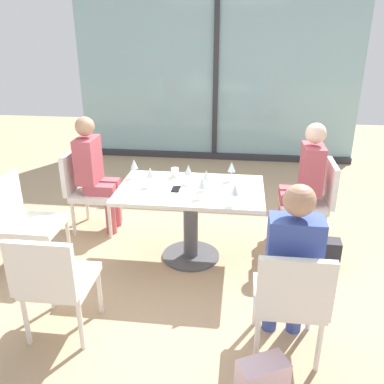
{
  "coord_description": "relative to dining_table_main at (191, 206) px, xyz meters",
  "views": [
    {
      "loc": [
        0.44,
        -3.49,
        2.16
      ],
      "look_at": [
        0.0,
        0.1,
        0.65
      ],
      "focal_mm": 38.64,
      "sensor_mm": 36.0,
      "label": 1
    }
  ],
  "objects": [
    {
      "name": "wine_glass_1",
      "position": [
        -0.58,
        0.22,
        0.32
      ],
      "size": [
        0.07,
        0.07,
        0.18
      ],
      "color": "silver",
      "rests_on": "dining_table_main"
    },
    {
      "name": "handbag_1",
      "position": [
        0.64,
        -1.59,
        -0.41
      ],
      "size": [
        0.34,
        0.28,
        0.28
      ],
      "primitive_type": "cube",
      "rotation": [
        0.0,
        0.0,
        0.47
      ],
      "color": "beige",
      "rests_on": "ground_plane"
    },
    {
      "name": "wine_glass_0",
      "position": [
        0.36,
        0.25,
        0.32
      ],
      "size": [
        0.07,
        0.07,
        0.18
      ],
      "color": "silver",
      "rests_on": "dining_table_main"
    },
    {
      "name": "window_wall_backdrop",
      "position": [
        0.0,
        3.2,
        0.67
      ],
      "size": [
        4.46,
        0.1,
        2.7
      ],
      "color": "#8DB7BC",
      "rests_on": "ground_plane"
    },
    {
      "name": "wine_glass_5",
      "position": [
        0.41,
        -0.32,
        0.32
      ],
      "size": [
        0.07,
        0.07,
        0.18
      ],
      "color": "silver",
      "rests_on": "dining_table_main"
    },
    {
      "name": "chair_side_end",
      "position": [
        -1.49,
        -0.32,
        -0.05
      ],
      "size": [
        0.5,
        0.46,
        0.87
      ],
      "color": "silver",
      "rests_on": "ground_plane"
    },
    {
      "name": "ground_plane",
      "position": [
        0.0,
        0.0,
        -0.55
      ],
      "size": [
        12.0,
        12.0,
        0.0
      ],
      "primitive_type": "plane",
      "color": "tan"
    },
    {
      "name": "coffee_cup",
      "position": [
        -0.19,
        0.28,
        0.23
      ],
      "size": [
        0.08,
        0.08,
        0.09
      ],
      "primitive_type": "cylinder",
      "color": "white",
      "rests_on": "dining_table_main"
    },
    {
      "name": "handbag_0",
      "position": [
        1.25,
        -0.02,
        -0.41
      ],
      "size": [
        0.31,
        0.17,
        0.28
      ],
      "primitive_type": "cube",
      "rotation": [
        0.0,
        0.0,
        -0.05
      ],
      "color": "#232328",
      "rests_on": "ground_plane"
    },
    {
      "name": "chair_front_right",
      "position": [
        0.81,
        -1.22,
        -0.05
      ],
      "size": [
        0.46,
        0.5,
        0.87
      ],
      "color": "silver",
      "rests_on": "ground_plane"
    },
    {
      "name": "wine_glass_2",
      "position": [
        0.14,
        -0.01,
        0.32
      ],
      "size": [
        0.07,
        0.07,
        0.18
      ],
      "color": "silver",
      "rests_on": "dining_table_main"
    },
    {
      "name": "person_far_left",
      "position": [
        -1.09,
        0.48,
        0.15
      ],
      "size": [
        0.39,
        0.34,
        1.26
      ],
      "color": "#B24C56",
      "rests_on": "ground_plane"
    },
    {
      "name": "chair_far_left",
      "position": [
        -1.2,
        0.48,
        -0.05
      ],
      "size": [
        0.5,
        0.46,
        0.87
      ],
      "color": "silver",
      "rests_on": "ground_plane"
    },
    {
      "name": "person_front_right",
      "position": [
        0.81,
        -1.11,
        0.15
      ],
      "size": [
        0.34,
        0.39,
        1.26
      ],
      "color": "#384C9E",
      "rests_on": "ground_plane"
    },
    {
      "name": "chair_front_left",
      "position": [
        -0.81,
        -1.22,
        -0.05
      ],
      "size": [
        0.46,
        0.5,
        0.87
      ],
      "color": "silver",
      "rests_on": "ground_plane"
    },
    {
      "name": "cell_phone_on_table",
      "position": [
        -0.13,
        -0.05,
        0.19
      ],
      "size": [
        0.07,
        0.14,
        0.01
      ],
      "primitive_type": "cube",
      "rotation": [
        0.0,
        0.0,
        0.01
      ],
      "color": "black",
      "rests_on": "dining_table_main"
    },
    {
      "name": "chair_far_right",
      "position": [
        1.2,
        0.48,
        -0.05
      ],
      "size": [
        0.5,
        0.46,
        0.87
      ],
      "color": "silver",
      "rests_on": "ground_plane"
    },
    {
      "name": "wine_glass_6",
      "position": [
        -0.04,
        0.12,
        0.32
      ],
      "size": [
        0.07,
        0.07,
        0.18
      ],
      "color": "silver",
      "rests_on": "dining_table_main"
    },
    {
      "name": "dining_table_main",
      "position": [
        0.0,
        0.0,
        0.0
      ],
      "size": [
        1.34,
        0.84,
        0.73
      ],
      "color": "silver",
      "rests_on": "ground_plane"
    },
    {
      "name": "person_far_right",
      "position": [
        1.09,
        0.48,
        0.15
      ],
      "size": [
        0.39,
        0.34,
        1.26
      ],
      "color": "#B24C56",
      "rests_on": "ground_plane"
    },
    {
      "name": "wine_glass_3",
      "position": [
        -0.38,
        0.01,
        0.32
      ],
      "size": [
        0.07,
        0.07,
        0.18
      ],
      "color": "silver",
      "rests_on": "dining_table_main"
    },
    {
      "name": "wine_glass_4",
      "position": [
        0.12,
        -0.2,
        0.32
      ],
      "size": [
        0.07,
        0.07,
        0.18
      ],
      "color": "silver",
      "rests_on": "dining_table_main"
    }
  ]
}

